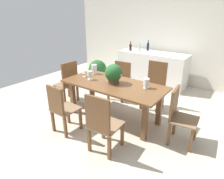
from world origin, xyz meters
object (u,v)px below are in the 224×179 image
chair_near_right (102,122)px  chair_foot_end (179,114)px  crystal_vase_left (146,83)px  kitchen_counter (152,69)px  dining_table (114,89)px  crystal_vase_center_near (94,68)px  chair_near_left (61,107)px  chair_head_end (68,81)px  wine_bottle_amber (148,46)px  chair_far_left (121,78)px  wine_glass (84,72)px  potted_plant_floor (98,71)px  chair_far_right (155,83)px  wine_bottle_green (140,48)px  crystal_vase_right (90,75)px  flower_centerpiece (114,74)px  wine_bottle_clear (131,47)px

chair_near_right → chair_foot_end: bearing=-135.3°
crystal_vase_left → kitchen_counter: size_ratio=0.09×
dining_table → crystal_vase_center_near: size_ratio=9.63×
chair_near_left → chair_head_end: (-0.83, 0.93, 0.04)m
crystal_vase_left → wine_bottle_amber: wine_bottle_amber is taller
dining_table → chair_near_right: size_ratio=2.03×
crystal_vase_left → chair_far_left: bearing=143.3°
chair_head_end → wine_glass: size_ratio=7.03×
kitchen_counter → potted_plant_floor: (-1.39, -0.81, -0.11)m
chair_near_right → crystal_vase_left: size_ratio=5.40×
chair_near_right → potted_plant_floor: (-2.07, 2.41, -0.17)m
dining_table → chair_far_right: 1.05m
dining_table → chair_foot_end: chair_foot_end is taller
chair_head_end → wine_bottle_green: 2.35m
dining_table → wine_glass: 0.78m
wine_bottle_green → chair_far_right: bearing=-49.0°
chair_head_end → crystal_vase_center_near: bearing=119.4°
chair_near_left → crystal_vase_right: crystal_vase_right is taller
flower_centerpiece → wine_bottle_amber: size_ratio=1.26×
crystal_vase_right → potted_plant_floor: (-1.08, 1.54, -0.49)m
flower_centerpiece → wine_bottle_green: wine_bottle_green is taller
kitchen_counter → wine_bottle_clear: (-0.68, -0.12, 0.57)m
crystal_vase_center_near → wine_glass: (-0.05, -0.28, -0.03)m
crystal_vase_center_near → flower_centerpiece: bearing=-19.3°
flower_centerpiece → crystal_vase_right: (-0.51, -0.11, -0.09)m
chair_foot_end → wine_bottle_green: 2.97m
chair_near_left → chair_far_left: 1.88m
chair_far_left → wine_glass: bearing=-110.6°
chair_far_left → chair_far_right: chair_far_right is taller
chair_foot_end → chair_near_right: chair_near_right is taller
wine_bottle_green → kitchen_counter: bearing=8.8°
wine_bottle_clear → crystal_vase_right: bearing=-80.4°
chair_head_end → chair_foot_end: bearing=94.8°
chair_far_right → wine_bottle_clear: 1.86m
chair_foot_end → wine_bottle_green: (-1.92, 2.20, 0.53)m
crystal_vase_center_near → wine_bottle_green: bearing=87.8°
crystal_vase_left → chair_near_left: bearing=-134.2°
chair_far_right → crystal_vase_center_near: size_ratio=5.02×
chair_far_right → crystal_vase_center_near: (-1.15, -0.70, 0.32)m
crystal_vase_right → kitchen_counter: (0.31, 2.35, -0.39)m
wine_bottle_clear → chair_near_left: bearing=-81.7°
dining_table → chair_near_left: 1.06m
crystal_vase_left → crystal_vase_right: 1.16m
crystal_vase_left → chair_foot_end: bearing=-13.1°
kitchen_counter → wine_bottle_amber: size_ratio=6.42×
chair_far_right → wine_bottle_clear: wine_bottle_clear is taller
chair_near_right → crystal_vase_center_near: size_ratio=4.75×
chair_near_right → potted_plant_floor: size_ratio=1.43×
wine_bottle_clear → potted_plant_floor: bearing=-135.7°
chair_far_left → flower_centerpiece: 1.11m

